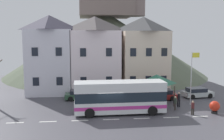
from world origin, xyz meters
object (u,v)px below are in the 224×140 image
object	(u,v)px
parked_car_02	(197,93)
public_bench	(158,95)
bus_shelter	(157,79)
parked_car_00	(161,94)
townhouse_02	(143,54)
transit_bus	(120,97)
pedestrian_02	(175,102)
hilltop_castle	(106,41)
pedestrian_01	(193,107)
pedestrian_00	(179,99)
parked_car_01	(81,95)
flagpole	(192,74)
harbour_buoy	(215,106)
townhouse_00	(50,54)
townhouse_01	(95,54)

from	to	relation	value
parked_car_02	public_bench	bearing A→B (deg)	172.25
bus_shelter	parked_car_00	xyz separation A→B (m)	(1.17, 1.80, -2.28)
townhouse_02	transit_bus	distance (m)	13.26
townhouse_02	pedestrian_02	distance (m)	12.09
hilltop_castle	bus_shelter	world-z (taller)	hilltop_castle
bus_shelter	pedestrian_01	size ratio (longest dim) A/B	2.48
bus_shelter	pedestrian_00	size ratio (longest dim) A/B	2.10
transit_bus	parked_car_02	xyz separation A→B (m)	(11.21, 6.14, -1.07)
parked_car_00	pedestrian_00	world-z (taller)	pedestrian_00
parked_car_01	flagpole	size ratio (longest dim) A/B	0.69
hilltop_castle	parked_car_00	xyz separation A→B (m)	(5.01, -24.11, -6.38)
hilltop_castle	parked_car_01	size ratio (longest dim) A/B	9.87
parked_car_01	parked_car_02	distance (m)	15.22
bus_shelter	flagpole	size ratio (longest dim) A/B	0.58
pedestrian_00	harbour_buoy	world-z (taller)	pedestrian_00
parked_car_01	pedestrian_02	xyz separation A→B (m)	(10.18, -6.09, 0.26)
townhouse_00	flagpole	xyz separation A→B (m)	(17.23, -8.81, -1.84)
townhouse_01	transit_bus	distance (m)	12.43
parked_car_00	pedestrian_00	distance (m)	3.84
public_bench	pedestrian_00	bearing A→B (deg)	-74.93
parked_car_01	public_bench	distance (m)	9.87
public_bench	harbour_buoy	world-z (taller)	harbour_buoy
parked_car_01	parked_car_02	xyz separation A→B (m)	(15.21, -0.45, 0.01)
townhouse_02	bus_shelter	xyz separation A→B (m)	(-0.17, -7.99, -2.51)
flagpole	pedestrian_01	bearing A→B (deg)	-110.80
public_bench	harbour_buoy	xyz separation A→B (m)	(3.99, -7.25, 0.26)
townhouse_02	parked_car_01	bearing A→B (deg)	-150.98
townhouse_00	pedestrian_00	distance (m)	18.74
townhouse_01	parked_car_01	distance (m)	7.29
pedestrian_00	public_bench	bearing A→B (deg)	105.07
townhouse_01	flagpole	bearing A→B (deg)	-40.00
parked_car_01	pedestrian_01	size ratio (longest dim) A/B	2.93
pedestrian_00	parked_car_00	bearing A→B (deg)	104.05
parked_car_00	pedestrian_01	xyz separation A→B (m)	(1.26, -6.78, 0.14)
townhouse_01	harbour_buoy	xyz separation A→B (m)	(11.85, -12.77, -4.71)
pedestrian_01	transit_bus	bearing A→B (deg)	169.87
transit_bus	townhouse_00	bearing A→B (deg)	125.35
townhouse_02	harbour_buoy	distance (m)	14.38
parked_car_00	hilltop_castle	bearing A→B (deg)	-75.46
pedestrian_00	pedestrian_02	size ratio (longest dim) A/B	1.10
flagpole	parked_car_02	bearing A→B (deg)	56.41
hilltop_castle	transit_bus	world-z (taller)	hilltop_castle
bus_shelter	townhouse_01	bearing A→B (deg)	130.96
transit_bus	pedestrian_01	world-z (taller)	transit_bus
transit_bus	pedestrian_01	size ratio (longest dim) A/B	6.48
pedestrian_00	pedestrian_01	xyz separation A→B (m)	(0.33, -3.07, -0.16)
transit_bus	hilltop_castle	bearing A→B (deg)	86.81
bus_shelter	pedestrian_02	size ratio (longest dim) A/B	2.31
hilltop_castle	parked_car_01	bearing A→B (deg)	-102.52
townhouse_01	bus_shelter	distance (m)	10.91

